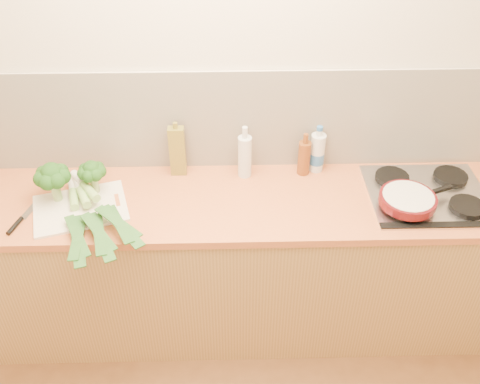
{
  "coord_description": "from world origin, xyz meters",
  "views": [
    {
      "loc": [
        0.04,
        -0.84,
        2.55
      ],
      "look_at": [
        0.09,
        1.1,
        1.02
      ],
      "focal_mm": 40.0,
      "sensor_mm": 36.0,
      "label": 1
    }
  ],
  "objects_px": {
    "chopping_board": "(80,208)",
    "chefs_knife": "(19,221)",
    "skillet": "(408,199)",
    "gas_hob": "(428,194)"
  },
  "relations": [
    {
      "from": "chopping_board",
      "to": "chefs_knife",
      "type": "height_order",
      "value": "chefs_knife"
    },
    {
      "from": "gas_hob",
      "to": "chopping_board",
      "type": "bearing_deg",
      "value": -178.02
    },
    {
      "from": "gas_hob",
      "to": "chefs_knife",
      "type": "xyz_separation_m",
      "value": [
        -1.96,
        -0.15,
        -0.01
      ]
    },
    {
      "from": "chopping_board",
      "to": "skillet",
      "type": "relative_size",
      "value": 1.14
    },
    {
      "from": "gas_hob",
      "to": "skillet",
      "type": "height_order",
      "value": "skillet"
    },
    {
      "from": "chopping_board",
      "to": "chefs_knife",
      "type": "distance_m",
      "value": 0.28
    },
    {
      "from": "chefs_knife",
      "to": "skillet",
      "type": "distance_m",
      "value": 1.82
    },
    {
      "from": "chefs_knife",
      "to": "gas_hob",
      "type": "bearing_deg",
      "value": 19.92
    },
    {
      "from": "gas_hob",
      "to": "chefs_knife",
      "type": "relative_size",
      "value": 2.06
    },
    {
      "from": "chopping_board",
      "to": "skillet",
      "type": "bearing_deg",
      "value": -17.74
    }
  ]
}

